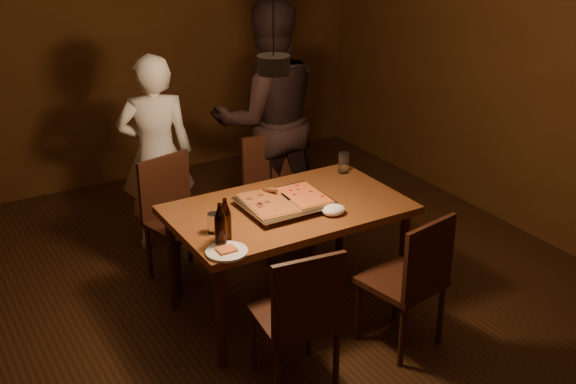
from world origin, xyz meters
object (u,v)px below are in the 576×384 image
chair_far_right (274,183)px  diner_dark (268,120)px  pendant_lamp (274,63)px  plate_slice (227,252)px  chair_near_right (413,271)px  beer_bottle_a (220,225)px  pizza_tray (286,204)px  chair_near_left (300,308)px  beer_bottle_b (225,219)px  chair_far_left (175,208)px  dining_table (288,217)px  diner_white (156,154)px

chair_far_right → diner_dark: (0.14, 0.32, 0.39)m
chair_far_right → diner_dark: 0.53m
diner_dark → pendant_lamp: (-0.73, -1.39, 0.83)m
plate_slice → pendant_lamp: bearing=17.6°
chair_near_right → beer_bottle_a: bearing=142.7°
chair_far_right → pizza_tray: size_ratio=0.88×
chair_near_left → beer_bottle_b: 0.68m
chair_near_right → chair_near_left: bearing=169.4°
chair_near_left → pendant_lamp: 1.34m
chair_far_left → diner_dark: bearing=-173.1°
beer_bottle_a → beer_bottle_b: (0.06, 0.05, -0.00)m
dining_table → beer_bottle_b: bearing=-158.7°
plate_slice → diner_dark: (1.11, 1.51, 0.17)m
chair_near_left → pizza_tray: 0.87m
chair_far_right → pendant_lamp: pendant_lamp is taller
chair_far_left → diner_white: diner_white is taller
pizza_tray → chair_near_left: bearing=-109.5°
pizza_tray → plate_slice: (-0.59, -0.35, -0.01)m
dining_table → beer_bottle_b: beer_bottle_b is taller
chair_near_right → pizza_tray: bearing=109.2°
pizza_tray → dining_table: bearing=32.9°
chair_near_left → dining_table: bearing=70.9°
pizza_tray → diner_white: size_ratio=0.36×
pendant_lamp → beer_bottle_b: bearing=174.0°
chair_near_left → beer_bottle_b: bearing=113.4°
diner_dark → diner_white: bearing=3.5°
chair_near_right → diner_dark: size_ratio=0.26×
dining_table → beer_bottle_b: size_ratio=5.79×
dining_table → diner_white: bearing=107.2°
dining_table → chair_near_right: size_ratio=3.07×
chair_far_left → pendant_lamp: bearing=89.4°
chair_far_right → pizza_tray: bearing=67.6°
chair_near_right → pendant_lamp: pendant_lamp is taller
chair_far_right → chair_near_right: size_ratio=0.99×
pizza_tray → diner_white: bearing=111.5°
beer_bottle_b → diner_dark: (1.04, 1.36, 0.05)m
chair_near_left → beer_bottle_a: size_ratio=1.84×
beer_bottle_a → pendant_lamp: pendant_lamp is taller
dining_table → chair_near_left: size_ratio=3.09×
chair_near_left → pizza_tray: (0.35, 0.76, 0.24)m
chair_far_left → chair_near_left: bearing=79.9°
dining_table → pendant_lamp: (-0.23, -0.24, 1.08)m
dining_table → chair_near_left: chair_near_left is taller
diner_dark → beer_bottle_b: bearing=64.9°
chair_near_left → chair_far_left: bearing=100.3°
beer_bottle_b → chair_far_left: bearing=85.8°
pizza_tray → diner_white: diner_white is taller
chair_near_right → diner_white: diner_white is taller
chair_far_left → beer_bottle_b: beer_bottle_b is taller
chair_near_left → diner_dark: size_ratio=0.26×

